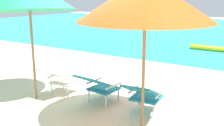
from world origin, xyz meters
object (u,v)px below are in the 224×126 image
Objects in this scene: swim_buoy at (211,48)px; lounge_chair_center at (98,85)px; lounge_chair_right at (143,94)px; lounge_chair_left at (60,78)px.

lounge_chair_center is (-0.60, -6.80, 0.31)m from swim_buoy.
lounge_chair_left is at bearing -176.99° from lounge_chair_right.
swim_buoy is 1.77× the size of lounge_chair_left.
lounge_chair_center is at bearing -178.43° from lounge_chair_right.
lounge_chair_left is at bearing -102.77° from swim_buoy.
lounge_chair_center reaches higher than swim_buoy.
lounge_chair_left is at bearing -175.54° from lounge_chair_center.
swim_buoy is at bearing 84.96° from lounge_chair_center.
lounge_chair_left is 0.99× the size of lounge_chair_center.
lounge_chair_left and lounge_chair_right have the same top height.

